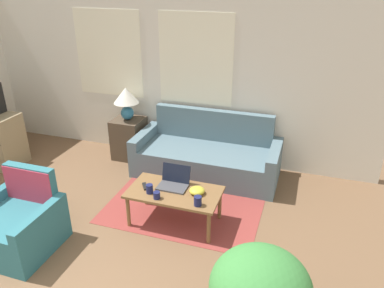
{
  "coord_description": "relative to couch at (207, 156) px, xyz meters",
  "views": [
    {
      "loc": [
        2.24,
        -1.44,
        2.69
      ],
      "look_at": [
        0.92,
        2.55,
        0.75
      ],
      "focal_mm": 35.0,
      "sensor_mm": 36.0,
      "label": 1
    }
  ],
  "objects": [
    {
      "name": "couch",
      "position": [
        0.0,
        0.0,
        0.0
      ],
      "size": [
        2.05,
        0.86,
        0.87
      ],
      "color": "slate",
      "rests_on": "ground_plane"
    },
    {
      "name": "table_lamp",
      "position": [
        -1.31,
        0.11,
        0.7
      ],
      "size": [
        0.38,
        0.38,
        0.5
      ],
      "color": "teal",
      "rests_on": "side_table"
    },
    {
      "name": "cup_navy",
      "position": [
        0.31,
        -1.47,
        0.22
      ],
      "size": [
        0.08,
        0.08,
        0.11
      ],
      "color": "#191E4C",
      "rests_on": "coffee_table"
    },
    {
      "name": "rug",
      "position": [
        -0.02,
        -0.68,
        -0.25
      ],
      "size": [
        1.9,
        1.89,
        0.01
      ],
      "color": "brown",
      "rests_on": "ground_plane"
    },
    {
      "name": "armchair",
      "position": [
        -1.44,
        -2.18,
        -0.0
      ],
      "size": [
        0.79,
        0.77,
        0.82
      ],
      "color": "#2D6B75",
      "rests_on": "ground_plane"
    },
    {
      "name": "side_table",
      "position": [
        -1.31,
        0.11,
        0.06
      ],
      "size": [
        0.45,
        0.45,
        0.63
      ],
      "color": "#4C3D2D",
      "rests_on": "ground_plane"
    },
    {
      "name": "wall_back",
      "position": [
        -0.94,
        0.44,
        1.05
      ],
      "size": [
        6.59,
        0.06,
        2.6
      ],
      "color": "silver",
      "rests_on": "ground_plane"
    },
    {
      "name": "cup_yellow",
      "position": [
        -0.15,
        -1.48,
        0.21
      ],
      "size": [
        0.08,
        0.08,
        0.08
      ],
      "color": "#191E4C",
      "rests_on": "coffee_table"
    },
    {
      "name": "snack_bowl",
      "position": [
        0.24,
        -1.25,
        0.2
      ],
      "size": [
        0.17,
        0.17,
        0.08
      ],
      "color": "gold",
      "rests_on": "coffee_table"
    },
    {
      "name": "cup_white",
      "position": [
        -0.27,
        -1.4,
        0.22
      ],
      "size": [
        0.08,
        0.08,
        0.11
      ],
      "color": "#191E4C",
      "rests_on": "coffee_table"
    },
    {
      "name": "coffee_table",
      "position": [
        -0.02,
        -1.28,
        0.12
      ],
      "size": [
        1.06,
        0.57,
        0.42
      ],
      "color": "brown",
      "rests_on": "ground_plane"
    },
    {
      "name": "laptop",
      "position": [
        -0.07,
        -1.17,
        0.22
      ],
      "size": [
        0.34,
        0.28,
        0.23
      ],
      "color": "#47474C",
      "rests_on": "coffee_table"
    },
    {
      "name": "tv_remote",
      "position": [
        -0.38,
        -1.3,
        0.17
      ],
      "size": [
        0.12,
        0.15,
        0.02
      ],
      "color": "black",
      "rests_on": "coffee_table"
    }
  ]
}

